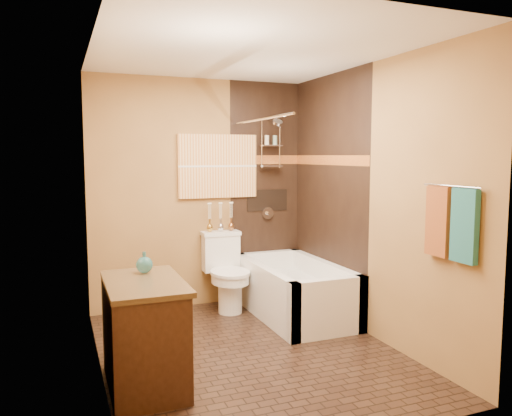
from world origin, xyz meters
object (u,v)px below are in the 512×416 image
vanity (144,334)px  toilet (226,271)px  sunset_painting (218,166)px  bathtub (294,294)px

vanity → toilet: bearing=53.6°
sunset_painting → vanity: size_ratio=1.02×
bathtub → vanity: vanity is taller
toilet → bathtub: bearing=-35.8°
sunset_painting → bathtub: bearing=-50.4°
toilet → vanity: bearing=-125.3°
bathtub → vanity: 2.03m
bathtub → vanity: size_ratio=1.70×
sunset_painting → bathtub: size_ratio=0.60×
sunset_painting → toilet: bearing=-90.0°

